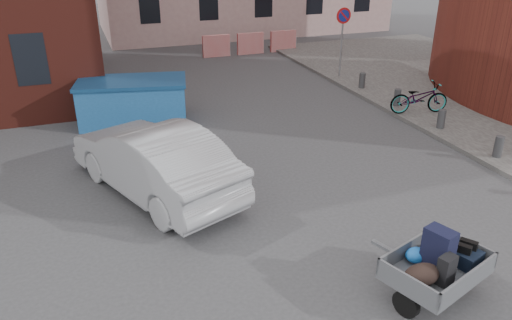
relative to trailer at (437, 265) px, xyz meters
name	(u,v)px	position (x,y,z in m)	size (l,w,h in m)	color
ground	(303,228)	(-1.08, 2.57, -0.61)	(120.00, 120.00, 0.00)	#38383A
no_parking_sign	(343,28)	(4.92, 12.06, 1.41)	(0.60, 0.09, 2.65)	gray
bollards	(441,119)	(4.92, 5.97, -0.21)	(0.22, 9.02, 0.55)	#3A3A3D
barriers	(251,43)	(3.12, 17.57, -0.11)	(4.70, 0.18, 1.00)	red
trailer	(437,265)	(0.00, 0.00, 0.00)	(1.87, 1.98, 1.20)	black
dumpster	(133,101)	(-3.39, 9.82, 0.07)	(3.48, 2.28, 1.34)	#215EA0
silver_car	(154,160)	(-3.55, 5.08, 0.19)	(1.68, 4.81, 1.59)	#A4A5AB
bicycle	(419,98)	(5.12, 7.33, 0.00)	(0.65, 1.86, 0.98)	black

